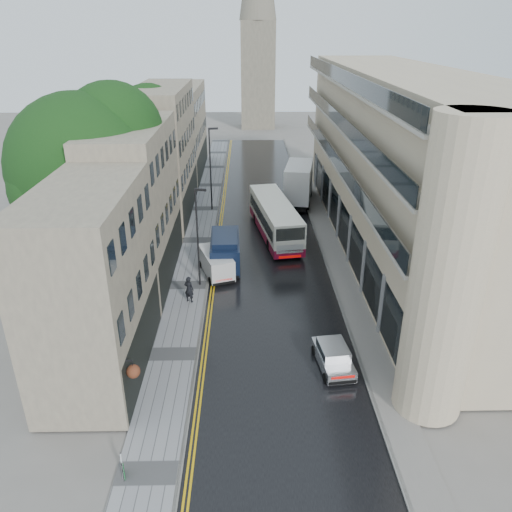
{
  "coord_description": "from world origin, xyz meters",
  "views": [
    {
      "loc": [
        -1.67,
        -12.51,
        16.97
      ],
      "look_at": [
        -1.07,
        18.0,
        2.91
      ],
      "focal_mm": 35.0,
      "sensor_mm": 36.0,
      "label": 1
    }
  ],
  "objects_px": {
    "tree_near": "(86,191)",
    "estate_sign": "(122,467)",
    "tree_far": "(131,156)",
    "white_van": "(211,273)",
    "lamp_post_near": "(198,239)",
    "white_lorry": "(286,188)",
    "navy_van": "(211,260)",
    "lamp_post_far": "(210,170)",
    "silver_hatchback": "(327,371)",
    "cream_bus": "(269,233)",
    "pedestrian": "(189,289)"
  },
  "relations": [
    {
      "from": "cream_bus",
      "to": "silver_hatchback",
      "type": "relative_size",
      "value": 3.16
    },
    {
      "from": "white_van",
      "to": "tree_near",
      "type": "bearing_deg",
      "value": 157.58
    },
    {
      "from": "cream_bus",
      "to": "estate_sign",
      "type": "distance_m",
      "value": 23.97
    },
    {
      "from": "lamp_post_far",
      "to": "silver_hatchback",
      "type": "bearing_deg",
      "value": -85.59
    },
    {
      "from": "tree_near",
      "to": "lamp_post_near",
      "type": "xyz_separation_m",
      "value": [
        7.43,
        -0.73,
        -3.26
      ]
    },
    {
      "from": "white_van",
      "to": "silver_hatchback",
      "type": "bearing_deg",
      "value": -76.89
    },
    {
      "from": "cream_bus",
      "to": "lamp_post_near",
      "type": "distance_m",
      "value": 8.32
    },
    {
      "from": "white_van",
      "to": "pedestrian",
      "type": "height_order",
      "value": "pedestrian"
    },
    {
      "from": "cream_bus",
      "to": "lamp_post_far",
      "type": "height_order",
      "value": "lamp_post_far"
    },
    {
      "from": "tree_near",
      "to": "estate_sign",
      "type": "distance_m",
      "value": 19.47
    },
    {
      "from": "tree_near",
      "to": "tree_far",
      "type": "distance_m",
      "value": 13.02
    },
    {
      "from": "silver_hatchback",
      "to": "estate_sign",
      "type": "distance_m",
      "value": 11.0
    },
    {
      "from": "tree_far",
      "to": "estate_sign",
      "type": "xyz_separation_m",
      "value": [
        5.35,
        -30.52,
        -5.64
      ]
    },
    {
      "from": "tree_near",
      "to": "tree_far",
      "type": "bearing_deg",
      "value": 88.68
    },
    {
      "from": "cream_bus",
      "to": "estate_sign",
      "type": "relative_size",
      "value": 12.05
    },
    {
      "from": "tree_near",
      "to": "silver_hatchback",
      "type": "distance_m",
      "value": 19.9
    },
    {
      "from": "lamp_post_near",
      "to": "white_lorry",
      "type": "bearing_deg",
      "value": 79.91
    },
    {
      "from": "estate_sign",
      "to": "silver_hatchback",
      "type": "bearing_deg",
      "value": 14.81
    },
    {
      "from": "cream_bus",
      "to": "navy_van",
      "type": "xyz_separation_m",
      "value": [
        -4.44,
        -4.68,
        -0.16
      ]
    },
    {
      "from": "white_van",
      "to": "lamp_post_near",
      "type": "distance_m",
      "value": 2.85
    },
    {
      "from": "white_van",
      "to": "estate_sign",
      "type": "bearing_deg",
      "value": -116.88
    },
    {
      "from": "tree_far",
      "to": "navy_van",
      "type": "height_order",
      "value": "tree_far"
    },
    {
      "from": "cream_bus",
      "to": "pedestrian",
      "type": "xyz_separation_m",
      "value": [
        -5.71,
        -8.57,
        -0.51
      ]
    },
    {
      "from": "tree_far",
      "to": "navy_van",
      "type": "relative_size",
      "value": 2.3
    },
    {
      "from": "pedestrian",
      "to": "estate_sign",
      "type": "xyz_separation_m",
      "value": [
        -1.28,
        -14.34,
        -0.46
      ]
    },
    {
      "from": "cream_bus",
      "to": "white_van",
      "type": "height_order",
      "value": "cream_bus"
    },
    {
      "from": "cream_bus",
      "to": "estate_sign",
      "type": "bearing_deg",
      "value": -116.15
    },
    {
      "from": "tree_near",
      "to": "navy_van",
      "type": "bearing_deg",
      "value": 4.97
    },
    {
      "from": "tree_near",
      "to": "white_van",
      "type": "height_order",
      "value": "tree_near"
    },
    {
      "from": "pedestrian",
      "to": "white_van",
      "type": "bearing_deg",
      "value": -92.45
    },
    {
      "from": "tree_far",
      "to": "estate_sign",
      "type": "relative_size",
      "value": 13.3
    },
    {
      "from": "tree_far",
      "to": "lamp_post_near",
      "type": "relative_size",
      "value": 1.75
    },
    {
      "from": "lamp_post_far",
      "to": "tree_far",
      "type": "bearing_deg",
      "value": -171.56
    },
    {
      "from": "white_lorry",
      "to": "navy_van",
      "type": "bearing_deg",
      "value": -103.67
    },
    {
      "from": "white_van",
      "to": "navy_van",
      "type": "height_order",
      "value": "navy_van"
    },
    {
      "from": "silver_hatchback",
      "to": "estate_sign",
      "type": "xyz_separation_m",
      "value": [
        -9.27,
        -5.93,
        -0.1
      ]
    },
    {
      "from": "white_lorry",
      "to": "cream_bus",
      "type": "bearing_deg",
      "value": -91.77
    },
    {
      "from": "silver_hatchback",
      "to": "white_van",
      "type": "distance_m",
      "value": 12.89
    },
    {
      "from": "lamp_post_far",
      "to": "estate_sign",
      "type": "xyz_separation_m",
      "value": [
        -1.65,
        -33.03,
        -3.59
      ]
    },
    {
      "from": "tree_near",
      "to": "lamp_post_near",
      "type": "bearing_deg",
      "value": -5.64
    },
    {
      "from": "white_van",
      "to": "pedestrian",
      "type": "distance_m",
      "value": 2.88
    },
    {
      "from": "tree_far",
      "to": "lamp_post_far",
      "type": "xyz_separation_m",
      "value": [
        7.0,
        2.51,
        -2.05
      ]
    },
    {
      "from": "tree_far",
      "to": "tree_near",
      "type": "bearing_deg",
      "value": -91.32
    },
    {
      "from": "tree_near",
      "to": "white_van",
      "type": "bearing_deg",
      "value": -4.11
    },
    {
      "from": "cream_bus",
      "to": "white_van",
      "type": "xyz_separation_m",
      "value": [
        -4.44,
        -5.98,
        -0.61
      ]
    },
    {
      "from": "white_lorry",
      "to": "silver_hatchback",
      "type": "height_order",
      "value": "white_lorry"
    },
    {
      "from": "navy_van",
      "to": "lamp_post_far",
      "type": "relative_size",
      "value": 0.67
    },
    {
      "from": "pedestrian",
      "to": "estate_sign",
      "type": "height_order",
      "value": "pedestrian"
    },
    {
      "from": "silver_hatchback",
      "to": "pedestrian",
      "type": "height_order",
      "value": "pedestrian"
    },
    {
      "from": "white_lorry",
      "to": "white_van",
      "type": "distance_m",
      "value": 17.72
    }
  ]
}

